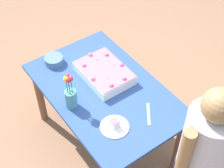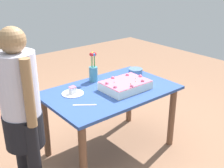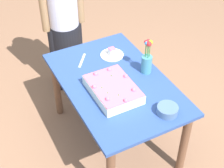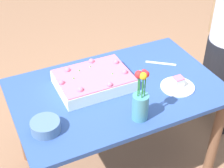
{
  "view_description": "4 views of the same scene",
  "coord_description": "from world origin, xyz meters",
  "px_view_note": "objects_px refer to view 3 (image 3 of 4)",
  "views": [
    {
      "loc": [
        -1.58,
        1.06,
        2.76
      ],
      "look_at": [
        -0.0,
        -0.07,
        0.74
      ],
      "focal_mm": 55.0,
      "sensor_mm": 36.0,
      "label": 1
    },
    {
      "loc": [
        -1.65,
        -2.04,
        1.85
      ],
      "look_at": [
        0.02,
        0.0,
        0.77
      ],
      "focal_mm": 45.0,
      "sensor_mm": 36.0,
      "label": 2
    },
    {
      "loc": [
        1.97,
        -1.06,
        2.58
      ],
      "look_at": [
        0.09,
        -0.08,
        0.79
      ],
      "focal_mm": 55.0,
      "sensor_mm": 36.0,
      "label": 3
    },
    {
      "loc": [
        0.77,
        1.55,
        2.04
      ],
      "look_at": [
        0.03,
        -0.0,
        0.76
      ],
      "focal_mm": 55.0,
      "sensor_mm": 36.0,
      "label": 4
    }
  ],
  "objects_px": {
    "cake_knife": "(82,60)",
    "fruit_bowl": "(167,110)",
    "flower_vase": "(147,61)",
    "sheet_cake": "(113,89)",
    "person_standing": "(64,20)",
    "serving_plate_with_slice": "(112,54)"
  },
  "relations": [
    {
      "from": "cake_knife",
      "to": "fruit_bowl",
      "type": "xyz_separation_m",
      "value": [
        0.92,
        0.3,
        0.03
      ]
    },
    {
      "from": "cake_knife",
      "to": "flower_vase",
      "type": "bearing_deg",
      "value": 83.5
    },
    {
      "from": "sheet_cake",
      "to": "cake_knife",
      "type": "height_order",
      "value": "sheet_cake"
    },
    {
      "from": "person_standing",
      "to": "serving_plate_with_slice",
      "type": "bearing_deg",
      "value": 21.01
    },
    {
      "from": "person_standing",
      "to": "fruit_bowl",
      "type": "bearing_deg",
      "value": 9.75
    },
    {
      "from": "serving_plate_with_slice",
      "to": "person_standing",
      "type": "bearing_deg",
      "value": -158.99
    },
    {
      "from": "serving_plate_with_slice",
      "to": "fruit_bowl",
      "type": "relative_size",
      "value": 1.33
    },
    {
      "from": "cake_knife",
      "to": "sheet_cake",
      "type": "bearing_deg",
      "value": 41.58
    },
    {
      "from": "sheet_cake",
      "to": "flower_vase",
      "type": "distance_m",
      "value": 0.41
    },
    {
      "from": "cake_knife",
      "to": "flower_vase",
      "type": "height_order",
      "value": "flower_vase"
    },
    {
      "from": "serving_plate_with_slice",
      "to": "cake_knife",
      "type": "height_order",
      "value": "serving_plate_with_slice"
    },
    {
      "from": "cake_knife",
      "to": "flower_vase",
      "type": "distance_m",
      "value": 0.61
    },
    {
      "from": "serving_plate_with_slice",
      "to": "flower_vase",
      "type": "distance_m",
      "value": 0.4
    },
    {
      "from": "cake_knife",
      "to": "fruit_bowl",
      "type": "bearing_deg",
      "value": 55.29
    },
    {
      "from": "sheet_cake",
      "to": "cake_knife",
      "type": "distance_m",
      "value": 0.53
    },
    {
      "from": "fruit_bowl",
      "to": "person_standing",
      "type": "distance_m",
      "value": 1.5
    },
    {
      "from": "cake_knife",
      "to": "serving_plate_with_slice",
      "type": "bearing_deg",
      "value": 116.82
    },
    {
      "from": "cake_knife",
      "to": "person_standing",
      "type": "distance_m",
      "value": 0.57
    },
    {
      "from": "fruit_bowl",
      "to": "flower_vase",
      "type": "bearing_deg",
      "value": 165.88
    },
    {
      "from": "flower_vase",
      "to": "person_standing",
      "type": "bearing_deg",
      "value": -158.42
    },
    {
      "from": "sheet_cake",
      "to": "serving_plate_with_slice",
      "type": "xyz_separation_m",
      "value": [
        -0.48,
        0.24,
        -0.03
      ]
    },
    {
      "from": "cake_knife",
      "to": "fruit_bowl",
      "type": "relative_size",
      "value": 1.31
    }
  ]
}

